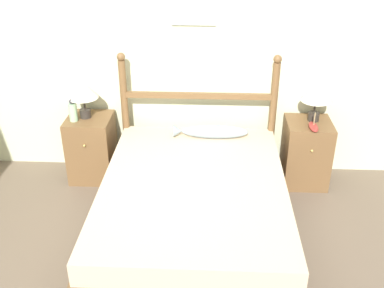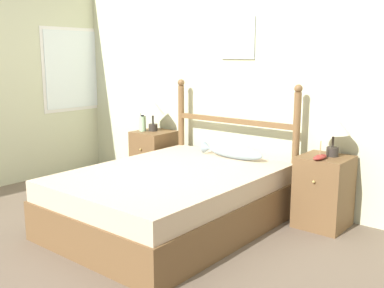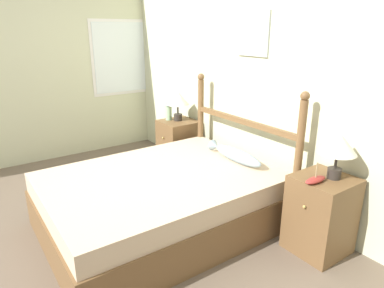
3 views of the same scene
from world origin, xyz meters
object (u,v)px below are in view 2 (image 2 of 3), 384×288
bed (172,199)px  table_lamp_right (334,126)px  nightstand_right (324,192)px  fish_pillow (232,152)px  model_boat (320,157)px  nightstand_left (154,158)px  bottle (143,123)px  table_lamp_left (153,108)px

bed → table_lamp_right: 1.52m
nightstand_right → fish_pillow: bearing=-173.6°
nightstand_right → model_boat: bearing=-87.6°
bed → model_boat: bearing=34.8°
nightstand_left → nightstand_right: size_ratio=1.00×
bottle → fish_pillow: (1.26, -0.04, -0.16)m
table_lamp_left → bottle: size_ratio=1.68×
nightstand_right → model_boat: (0.01, -0.13, 0.33)m
bed → model_boat: size_ratio=9.43×
nightstand_right → bottle: bearing=-178.3°
table_lamp_right → model_boat: table_lamp_right is taller
table_lamp_right → bottle: size_ratio=1.68×
table_lamp_right → fish_pillow: size_ratio=0.53×
nightstand_left → bed: bearing=-39.6°
model_boat → table_lamp_left: bearing=176.0°
table_lamp_left → nightstand_left: bearing=-25.2°
nightstand_right → model_boat: 0.36m
model_boat → fish_pillow: (-0.90, 0.03, -0.09)m
bed → nightstand_right: bearing=39.6°
fish_pillow → nightstand_right: bearing=6.4°
table_lamp_left → fish_pillow: bearing=-5.5°
nightstand_left → model_boat: bearing=-3.7°
nightstand_left → fish_pillow: bearing=-5.0°
table_lamp_right → bed: bearing=-139.9°
nightstand_left → fish_pillow: nightstand_left is taller
table_lamp_left → bottle: (-0.09, -0.08, -0.17)m
bottle → fish_pillow: 1.27m
bed → table_lamp_right: table_lamp_right is taller
bed → nightstand_right: nightstand_right is taller
bed → nightstand_left: bearing=140.4°
nightstand_left → nightstand_right: 2.04m
table_lamp_left → bottle: bearing=-139.0°
bed → bottle: 1.46m
nightstand_right → fish_pillow: 0.94m
bed → bottle: (-1.13, 0.78, 0.48)m
table_lamp_right → fish_pillow: bearing=-171.1°
table_lamp_right → bottle: table_lamp_right is taller
nightstand_right → bottle: 2.19m
table_lamp_right → model_boat: size_ratio=1.73×
bottle → fish_pillow: bearing=-1.6°
nightstand_right → table_lamp_left: size_ratio=1.75×
bed → bottle: size_ratio=9.13×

